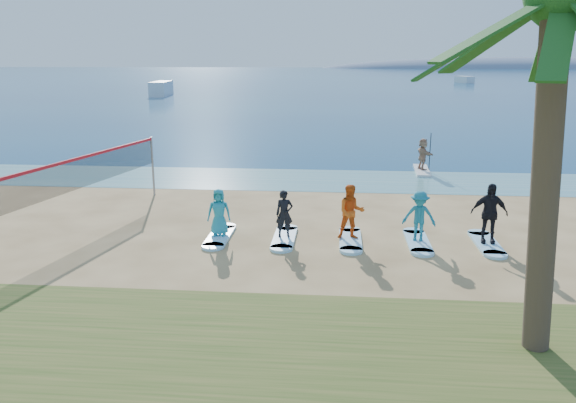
# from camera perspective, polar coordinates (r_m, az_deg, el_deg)

# --- Properties ---
(ground) EXTENTS (600.00, 600.00, 0.00)m
(ground) POSITION_cam_1_polar(r_m,az_deg,el_deg) (16.98, 0.57, -5.31)
(ground) COLOR tan
(ground) RESTS_ON ground
(shallow_water) EXTENTS (600.00, 600.00, 0.00)m
(shallow_water) POSITION_cam_1_polar(r_m,az_deg,el_deg) (27.08, 2.31, 2.23)
(shallow_water) COLOR teal
(shallow_water) RESTS_ON ground
(ocean) EXTENTS (600.00, 600.00, 0.00)m
(ocean) POSITION_cam_1_polar(r_m,az_deg,el_deg) (176.03, 4.75, 12.56)
(ocean) COLOR navy
(ocean) RESTS_ON ground
(island_ridge) EXTENTS (220.00, 56.00, 18.00)m
(island_ridge) POSITION_cam_1_polar(r_m,az_deg,el_deg) (329.60, 22.12, 12.45)
(island_ridge) COLOR slate
(island_ridge) RESTS_ON ground
(volleyball_net) EXTENTS (1.83, 8.92, 2.50)m
(volleyball_net) POSITION_cam_1_polar(r_m,az_deg,el_deg) (20.67, -19.80, 2.90)
(volleyball_net) COLOR gray
(volleyball_net) RESTS_ON ground
(paddleboard) EXTENTS (0.87, 3.04, 0.12)m
(paddleboard) POSITION_cam_1_polar(r_m,az_deg,el_deg) (29.85, 13.45, 3.09)
(paddleboard) COLOR silver
(paddleboard) RESTS_ON ground
(paddleboarder) EXTENTS (0.89, 1.56, 1.60)m
(paddleboarder) POSITION_cam_1_polar(r_m,az_deg,el_deg) (29.70, 13.54, 4.72)
(paddleboarder) COLOR tan
(paddleboarder) RESTS_ON paddleboard
(boat_offshore_a) EXTENTS (3.31, 8.50, 2.13)m
(boat_offshore_a) POSITION_cam_1_polar(r_m,az_deg,el_deg) (89.53, -12.71, 10.45)
(boat_offshore_a) COLOR silver
(boat_offshore_a) RESTS_ON ground
(boat_offshore_b) EXTENTS (3.59, 6.11, 1.49)m
(boat_offshore_b) POSITION_cam_1_polar(r_m,az_deg,el_deg) (137.08, 17.45, 11.42)
(boat_offshore_b) COLOR silver
(boat_offshore_b) RESTS_ON ground
(surfboard_0) EXTENTS (0.70, 2.20, 0.09)m
(surfboard_0) POSITION_cam_1_polar(r_m,az_deg,el_deg) (18.58, -6.95, -3.51)
(surfboard_0) COLOR #A4E4FF
(surfboard_0) RESTS_ON ground
(student_0) EXTENTS (0.80, 0.57, 1.54)m
(student_0) POSITION_cam_1_polar(r_m,az_deg,el_deg) (18.35, -7.03, -1.08)
(student_0) COLOR teal
(student_0) RESTS_ON surfboard_0
(surfboard_1) EXTENTS (0.70, 2.20, 0.09)m
(surfboard_1) POSITION_cam_1_polar(r_m,az_deg,el_deg) (18.27, -0.37, -3.72)
(surfboard_1) COLOR #A4E4FF
(surfboard_1) RESTS_ON ground
(student_1) EXTENTS (0.63, 0.49, 1.54)m
(student_1) POSITION_cam_1_polar(r_m,az_deg,el_deg) (18.03, -0.38, -1.26)
(student_1) COLOR black
(student_1) RESTS_ON surfboard_1
(surfboard_2) EXTENTS (0.70, 2.20, 0.09)m
(surfboard_2) POSITION_cam_1_polar(r_m,az_deg,el_deg) (18.20, 6.35, -3.88)
(surfboard_2) COLOR #A4E4FF
(surfboard_2) RESTS_ON ground
(student_2) EXTENTS (0.93, 0.77, 1.76)m
(student_2) POSITION_cam_1_polar(r_m,az_deg,el_deg) (17.93, 6.43, -1.06)
(student_2) COLOR #D65716
(student_2) RESTS_ON surfboard_2
(surfboard_3) EXTENTS (0.70, 2.20, 0.09)m
(surfboard_3) POSITION_cam_1_polar(r_m,az_deg,el_deg) (18.38, 13.03, -3.99)
(surfboard_3) COLOR #A4E4FF
(surfboard_3) RESTS_ON ground
(student_3) EXTENTS (1.14, 0.79, 1.61)m
(student_3) POSITION_cam_1_polar(r_m,az_deg,el_deg) (18.14, 13.19, -1.44)
(student_3) COLOR teal
(student_3) RESTS_ON surfboard_3
(surfboard_4) EXTENTS (0.70, 2.20, 0.09)m
(surfboard_4) POSITION_cam_1_polar(r_m,az_deg,el_deg) (18.81, 19.50, -4.04)
(surfboard_4) COLOR #A4E4FF
(surfboard_4) RESTS_ON ground
(student_4) EXTENTS (1.15, 0.56, 1.90)m
(student_4) POSITION_cam_1_polar(r_m,az_deg,el_deg) (18.53, 19.76, -1.12)
(student_4) COLOR black
(student_4) RESTS_ON surfboard_4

